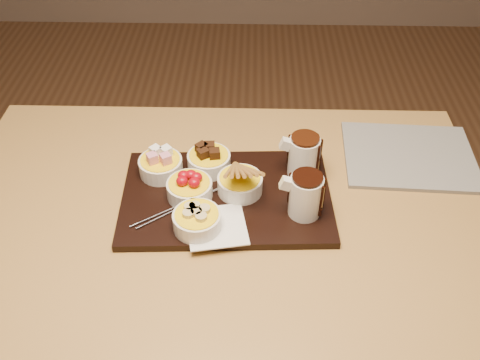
{
  "coord_description": "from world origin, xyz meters",
  "views": [
    {
      "loc": [
        0.07,
        -0.82,
        1.58
      ],
      "look_at": [
        0.05,
        0.04,
        0.81
      ],
      "focal_mm": 40.0,
      "sensor_mm": 36.0,
      "label": 1
    }
  ],
  "objects_px": {
    "bowl_strawberries": "(190,190)",
    "pitcher_milk_chocolate": "(304,156)",
    "serving_board": "(227,197)",
    "pitcher_dark_chocolate": "(306,196)",
    "newspaper": "(409,156)",
    "dining_table": "(219,242)"
  },
  "relations": [
    {
      "from": "bowl_strawberries",
      "to": "pitcher_dark_chocolate",
      "type": "distance_m",
      "value": 0.25
    },
    {
      "from": "dining_table",
      "to": "newspaper",
      "type": "bearing_deg",
      "value": 23.43
    },
    {
      "from": "bowl_strawberries",
      "to": "newspaper",
      "type": "xyz_separation_m",
      "value": [
        0.52,
        0.17,
        -0.03
      ]
    },
    {
      "from": "serving_board",
      "to": "pitcher_milk_chocolate",
      "type": "distance_m",
      "value": 0.2
    },
    {
      "from": "newspaper",
      "to": "dining_table",
      "type": "bearing_deg",
      "value": -153.65
    },
    {
      "from": "dining_table",
      "to": "pitcher_dark_chocolate",
      "type": "bearing_deg",
      "value": -4.85
    },
    {
      "from": "dining_table",
      "to": "serving_board",
      "type": "distance_m",
      "value": 0.12
    },
    {
      "from": "pitcher_milk_chocolate",
      "to": "newspaper",
      "type": "relative_size",
      "value": 0.31
    },
    {
      "from": "pitcher_milk_chocolate",
      "to": "serving_board",
      "type": "bearing_deg",
      "value": -158.2
    },
    {
      "from": "newspaper",
      "to": "serving_board",
      "type": "bearing_deg",
      "value": -157.02
    },
    {
      "from": "serving_board",
      "to": "pitcher_dark_chocolate",
      "type": "distance_m",
      "value": 0.18
    },
    {
      "from": "bowl_strawberries",
      "to": "newspaper",
      "type": "distance_m",
      "value": 0.55
    },
    {
      "from": "dining_table",
      "to": "pitcher_dark_chocolate",
      "type": "height_order",
      "value": "pitcher_dark_chocolate"
    },
    {
      "from": "pitcher_dark_chocolate",
      "to": "newspaper",
      "type": "xyz_separation_m",
      "value": [
        0.27,
        0.21,
        -0.06
      ]
    },
    {
      "from": "serving_board",
      "to": "pitcher_milk_chocolate",
      "type": "relative_size",
      "value": 4.83
    },
    {
      "from": "bowl_strawberries",
      "to": "pitcher_milk_chocolate",
      "type": "xyz_separation_m",
      "value": [
        0.25,
        0.09,
        0.03
      ]
    },
    {
      "from": "dining_table",
      "to": "pitcher_milk_chocolate",
      "type": "distance_m",
      "value": 0.27
    },
    {
      "from": "dining_table",
      "to": "pitcher_milk_chocolate",
      "type": "height_order",
      "value": "pitcher_milk_chocolate"
    },
    {
      "from": "dining_table",
      "to": "newspaper",
      "type": "relative_size",
      "value": 3.86
    },
    {
      "from": "pitcher_dark_chocolate",
      "to": "newspaper",
      "type": "height_order",
      "value": "pitcher_dark_chocolate"
    },
    {
      "from": "bowl_strawberries",
      "to": "newspaper",
      "type": "bearing_deg",
      "value": 18.03
    },
    {
      "from": "dining_table",
      "to": "pitcher_milk_chocolate",
      "type": "xyz_separation_m",
      "value": [
        0.19,
        0.11,
        0.16
      ]
    }
  ]
}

